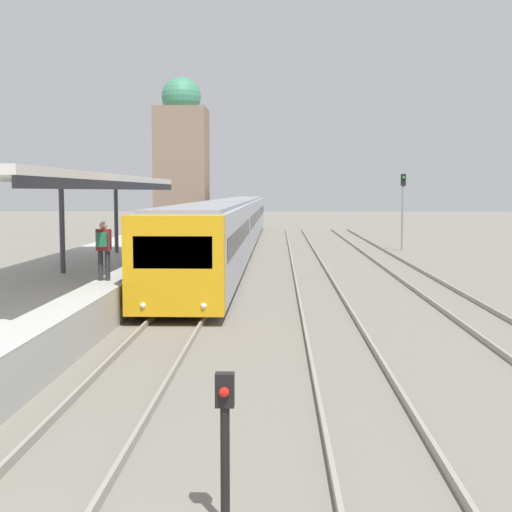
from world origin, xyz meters
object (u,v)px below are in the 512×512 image
Objects in this scene: person_on_platform at (103,246)px; signal_post_near at (225,431)px; train_near at (233,222)px; signal_mast_far at (403,202)px.

person_on_platform reaches higher than signal_post_near.
train_near is at bearing 84.72° from person_on_platform.
train_near is at bearing 177.21° from signal_mast_far.
signal_post_near is at bearing -102.67° from signal_mast_far.
train_near is at bearing 93.47° from signal_post_near.
signal_mast_far is (12.31, 22.97, 0.88)m from person_on_platform.
signal_mast_far reaches higher than person_on_platform.
train_near is 36.00m from signal_post_near.
signal_mast_far is at bearing 77.33° from signal_post_near.
train_near is 10.23m from signal_mast_far.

